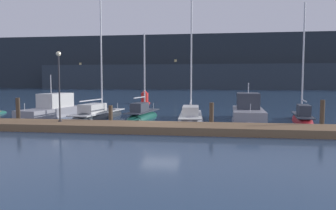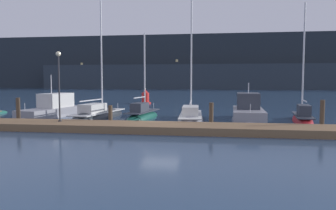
{
  "view_description": "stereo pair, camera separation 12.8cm",
  "coord_description": "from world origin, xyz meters",
  "px_view_note": "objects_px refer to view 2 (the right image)",
  "views": [
    {
      "loc": [
        3.62,
        -21.51,
        3.17
      ],
      "look_at": [
        0.0,
        3.55,
        1.2
      ],
      "focal_mm": 35.0,
      "sensor_mm": 36.0,
      "label": 1
    },
    {
      "loc": [
        3.74,
        -21.49,
        3.17
      ],
      "look_at": [
        0.0,
        3.55,
        1.2
      ],
      "focal_mm": 35.0,
      "sensor_mm": 36.0,
      "label": 2
    }
  ],
  "objects_px": {
    "motorboat_berth_1": "(52,113)",
    "channel_buoy": "(145,98)",
    "sailboat_berth_6": "(302,119)",
    "sailboat_berth_3": "(143,117)",
    "sailboat_berth_2": "(98,117)",
    "sailboat_berth_4": "(191,120)",
    "motorboat_berth_5": "(248,116)",
    "dock_lamppost": "(59,75)"
  },
  "relations": [
    {
      "from": "sailboat_berth_4",
      "to": "channel_buoy",
      "type": "relative_size",
      "value": 5.55
    },
    {
      "from": "motorboat_berth_1",
      "to": "sailboat_berth_4",
      "type": "bearing_deg",
      "value": -5.0
    },
    {
      "from": "channel_buoy",
      "to": "sailboat_berth_4",
      "type": "bearing_deg",
      "value": -67.14
    },
    {
      "from": "sailboat_berth_4",
      "to": "dock_lamppost",
      "type": "height_order",
      "value": "sailboat_berth_4"
    },
    {
      "from": "dock_lamppost",
      "to": "channel_buoy",
      "type": "bearing_deg",
      "value": 88.19
    },
    {
      "from": "sailboat_berth_3",
      "to": "motorboat_berth_5",
      "type": "xyz_separation_m",
      "value": [
        8.43,
        0.01,
        0.22
      ]
    },
    {
      "from": "channel_buoy",
      "to": "motorboat_berth_1",
      "type": "bearing_deg",
      "value": -105.1
    },
    {
      "from": "sailboat_berth_3",
      "to": "sailboat_berth_4",
      "type": "bearing_deg",
      "value": -15.89
    },
    {
      "from": "motorboat_berth_5",
      "to": "sailboat_berth_6",
      "type": "distance_m",
      "value": 4.02
    },
    {
      "from": "motorboat_berth_1",
      "to": "sailboat_berth_4",
      "type": "height_order",
      "value": "sailboat_berth_4"
    },
    {
      "from": "sailboat_berth_3",
      "to": "dock_lamppost",
      "type": "bearing_deg",
      "value": -123.93
    },
    {
      "from": "sailboat_berth_4",
      "to": "sailboat_berth_6",
      "type": "xyz_separation_m",
      "value": [
        8.39,
        0.96,
        0.05
      ]
    },
    {
      "from": "sailboat_berth_3",
      "to": "sailboat_berth_6",
      "type": "bearing_deg",
      "value": -0.89
    },
    {
      "from": "motorboat_berth_1",
      "to": "channel_buoy",
      "type": "distance_m",
      "value": 17.21
    },
    {
      "from": "sailboat_berth_6",
      "to": "sailboat_berth_2",
      "type": "bearing_deg",
      "value": -179.09
    },
    {
      "from": "sailboat_berth_3",
      "to": "channel_buoy",
      "type": "bearing_deg",
      "value": 101.63
    },
    {
      "from": "motorboat_berth_5",
      "to": "channel_buoy",
      "type": "height_order",
      "value": "motorboat_berth_5"
    },
    {
      "from": "motorboat_berth_1",
      "to": "channel_buoy",
      "type": "relative_size",
      "value": 3.55
    },
    {
      "from": "sailboat_berth_6",
      "to": "motorboat_berth_1",
      "type": "bearing_deg",
      "value": 179.76
    },
    {
      "from": "motorboat_berth_1",
      "to": "sailboat_berth_3",
      "type": "bearing_deg",
      "value": 0.79
    },
    {
      "from": "sailboat_berth_2",
      "to": "dock_lamppost",
      "type": "relative_size",
      "value": 2.83
    },
    {
      "from": "sailboat_berth_2",
      "to": "dock_lamppost",
      "type": "bearing_deg",
      "value": -94.94
    },
    {
      "from": "motorboat_berth_1",
      "to": "sailboat_berth_6",
      "type": "height_order",
      "value": "sailboat_berth_6"
    },
    {
      "from": "sailboat_berth_4",
      "to": "motorboat_berth_5",
      "type": "relative_size",
      "value": 1.6
    },
    {
      "from": "motorboat_berth_1",
      "to": "sailboat_berth_3",
      "type": "height_order",
      "value": "sailboat_berth_3"
    },
    {
      "from": "sailboat_berth_3",
      "to": "motorboat_berth_5",
      "type": "height_order",
      "value": "sailboat_berth_3"
    },
    {
      "from": "sailboat_berth_3",
      "to": "motorboat_berth_1",
      "type": "bearing_deg",
      "value": -179.21
    },
    {
      "from": "sailboat_berth_4",
      "to": "motorboat_berth_5",
      "type": "xyz_separation_m",
      "value": [
        4.38,
        1.16,
        0.25
      ]
    },
    {
      "from": "sailboat_berth_4",
      "to": "channel_buoy",
      "type": "distance_m",
      "value": 19.17
    },
    {
      "from": "dock_lamppost",
      "to": "motorboat_berth_5",
      "type": "bearing_deg",
      "value": 25.99
    },
    {
      "from": "sailboat_berth_2",
      "to": "sailboat_berth_3",
      "type": "height_order",
      "value": "sailboat_berth_2"
    },
    {
      "from": "channel_buoy",
      "to": "dock_lamppost",
      "type": "bearing_deg",
      "value": -91.81
    },
    {
      "from": "sailboat_berth_3",
      "to": "sailboat_berth_6",
      "type": "xyz_separation_m",
      "value": [
        12.44,
        -0.19,
        0.02
      ]
    },
    {
      "from": "channel_buoy",
      "to": "sailboat_berth_6",
      "type": "bearing_deg",
      "value": -46.51
    },
    {
      "from": "motorboat_berth_1",
      "to": "dock_lamppost",
      "type": "distance_m",
      "value": 7.73
    },
    {
      "from": "motorboat_berth_1",
      "to": "motorboat_berth_5",
      "type": "height_order",
      "value": "motorboat_berth_1"
    },
    {
      "from": "motorboat_berth_1",
      "to": "channel_buoy",
      "type": "xyz_separation_m",
      "value": [
        4.48,
        16.61,
        0.43
      ]
    },
    {
      "from": "sailboat_berth_4",
      "to": "dock_lamppost",
      "type": "relative_size",
      "value": 2.51
    },
    {
      "from": "sailboat_berth_6",
      "to": "sailboat_berth_4",
      "type": "bearing_deg",
      "value": -173.49
    },
    {
      "from": "channel_buoy",
      "to": "dock_lamppost",
      "type": "distance_m",
      "value": 22.77
    },
    {
      "from": "sailboat_berth_2",
      "to": "sailboat_berth_3",
      "type": "bearing_deg",
      "value": 7.09
    },
    {
      "from": "motorboat_berth_1",
      "to": "sailboat_berth_4",
      "type": "xyz_separation_m",
      "value": [
        11.93,
        -1.04,
        -0.22
      ]
    }
  ]
}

